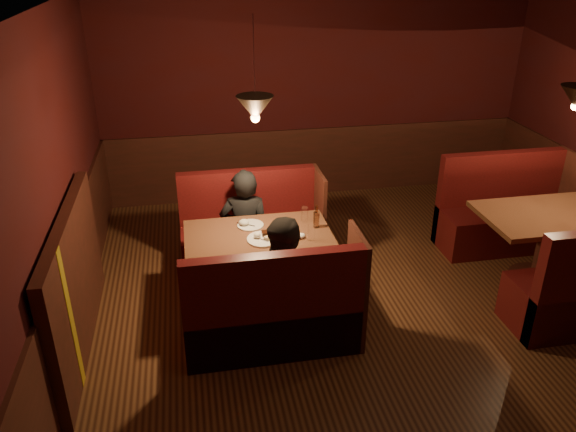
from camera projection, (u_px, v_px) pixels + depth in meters
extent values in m
cube|color=#412214|center=(397.00, 334.00, 5.39)|extent=(6.00, 7.00, 0.01)
cube|color=black|center=(431.00, 14.00, 4.13)|extent=(6.00, 7.00, 0.01)
cube|color=#3A1114|center=(317.00, 97.00, 7.86)|extent=(6.00, 0.01, 2.90)
cube|color=#3A1114|center=(38.00, 224.00, 4.26)|extent=(0.01, 7.00, 2.90)
cube|color=#361C14|center=(316.00, 161.00, 8.25)|extent=(6.00, 0.04, 1.00)
cube|color=#361C14|center=(63.00, 325.00, 4.68)|extent=(0.04, 7.00, 1.00)
cube|color=#361C14|center=(75.00, 284.00, 4.98)|extent=(0.10, 2.20, 1.30)
cube|color=gold|center=(72.00, 320.00, 4.50)|extent=(0.01, 0.12, 1.30)
cylinder|color=#333333|center=(254.00, 62.00, 4.84)|extent=(0.01, 0.01, 0.80)
cone|color=black|center=(255.00, 108.00, 5.01)|extent=(0.34, 0.34, 0.22)
sphere|color=#FFBF72|center=(255.00, 118.00, 5.05)|extent=(0.08, 0.08, 0.08)
sphere|color=#FFBF72|center=(575.00, 107.00, 5.41)|extent=(0.08, 0.08, 0.08)
cube|color=brown|center=(258.00, 236.00, 5.58)|extent=(1.45, 0.88, 0.05)
cylinder|color=#361C14|center=(259.00, 270.00, 5.74)|extent=(0.15, 0.15, 0.73)
cylinder|color=#361C14|center=(260.00, 298.00, 5.89)|extent=(0.58, 0.58, 0.04)
cylinder|color=silver|center=(262.00, 239.00, 5.44)|extent=(0.29, 0.29, 0.02)
cube|color=black|center=(266.00, 233.00, 5.50)|extent=(0.09, 0.08, 0.04)
ellipsoid|color=silver|center=(257.00, 235.00, 5.44)|extent=(0.07, 0.07, 0.06)
cube|color=tan|center=(268.00, 238.00, 5.42)|extent=(0.09, 0.08, 0.03)
cylinder|color=silver|center=(263.00, 240.00, 5.41)|extent=(0.11, 0.10, 0.01)
cylinder|color=silver|center=(250.00, 225.00, 5.72)|extent=(0.27, 0.27, 0.02)
ellipsoid|color=beige|center=(244.00, 222.00, 5.70)|extent=(0.10, 0.10, 0.06)
cube|color=silver|center=(246.00, 225.00, 5.71)|extent=(0.18, 0.12, 0.00)
cylinder|color=white|center=(292.00, 228.00, 5.59)|extent=(0.05, 0.05, 0.09)
cylinder|color=white|center=(305.00, 214.00, 5.79)|extent=(0.08, 0.08, 0.16)
cylinder|color=white|center=(311.00, 232.00, 5.42)|extent=(0.08, 0.08, 0.16)
cylinder|color=#47230F|center=(316.00, 220.00, 5.66)|extent=(0.06, 0.06, 0.17)
cylinder|color=#47230F|center=(317.00, 209.00, 5.61)|extent=(0.03, 0.03, 0.07)
ellipsoid|color=white|center=(301.00, 236.00, 5.48)|extent=(0.12, 0.12, 0.05)
cube|color=#451110|center=(251.00, 246.00, 6.47)|extent=(1.56, 0.57, 0.47)
cube|color=#451110|center=(247.00, 214.00, 6.53)|extent=(1.56, 0.12, 1.09)
cube|color=#361C14|center=(319.00, 216.00, 6.46)|extent=(0.04, 0.57, 1.09)
cube|color=#451110|center=(271.00, 324.00, 5.13)|extent=(1.56, 0.57, 0.47)
cube|color=#451110|center=(274.00, 310.00, 4.80)|extent=(1.56, 0.12, 1.09)
cube|color=#361C14|center=(357.00, 287.00, 5.13)|extent=(0.04, 0.57, 1.09)
cube|color=brown|center=(551.00, 216.00, 5.91)|extent=(1.45, 0.93, 0.05)
cylinder|color=#361C14|center=(543.00, 249.00, 6.09)|extent=(0.15, 0.15, 0.76)
cylinder|color=#361C14|center=(537.00, 278.00, 6.25)|extent=(0.61, 0.61, 0.04)
cube|color=#451110|center=(503.00, 228.00, 6.85)|extent=(1.56, 0.60, 0.49)
cube|color=#451110|center=(497.00, 196.00, 6.92)|extent=(1.56, 0.13, 1.15)
cube|color=#361C14|center=(568.00, 199.00, 6.84)|extent=(0.04, 0.60, 1.15)
imported|color=black|center=(245.00, 206.00, 6.15)|extent=(0.62, 0.46, 1.56)
imported|color=black|center=(288.00, 262.00, 5.09)|extent=(0.90, 0.80, 1.53)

